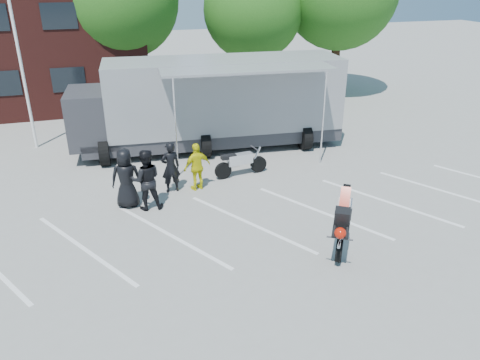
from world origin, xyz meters
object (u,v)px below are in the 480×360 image
tree_mid (253,10)px  spectator_hivis (197,167)px  parked_motorcycle (241,175)px  spectator_leather_c (146,180)px  stunt_bike_rider (340,249)px  spectator_leather_b (171,167)px  spectator_leather_a (126,178)px  transporter_truck (214,147)px  flagpole (21,24)px

tree_mid → spectator_hivis: (-5.76, -11.19, -4.10)m
tree_mid → parked_motorcycle: tree_mid is taller
tree_mid → spectator_leather_c: bearing=-122.1°
parked_motorcycle → spectator_hivis: (-1.79, -0.70, 0.85)m
stunt_bike_rider → spectator_hivis: size_ratio=1.23×
stunt_bike_rider → spectator_leather_b: size_ratio=1.16×
stunt_bike_rider → tree_mid: bearing=113.1°
parked_motorcycle → spectator_hivis: size_ratio=1.25×
spectator_leather_c → spectator_hivis: bearing=-149.1°
stunt_bike_rider → spectator_leather_a: bearing=174.1°
transporter_truck → spectator_leather_b: bearing=-117.9°
tree_mid → parked_motorcycle: 12.26m
flagpole → tree_mid: (11.24, 5.00, -0.11)m
stunt_bike_rider → spectator_hivis: (-2.91, 4.90, 0.85)m
spectator_leather_c → tree_mid: bearing=-117.7°
transporter_truck → spectator_leather_b: transporter_truck is taller
flagpole → stunt_bike_rider: size_ratio=3.85×
tree_mid → spectator_hivis: size_ratio=4.54×
tree_mid → transporter_truck: 9.69m
transporter_truck → spectator_leather_a: spectator_leather_a is taller
spectator_leather_b → parked_motorcycle: bearing=-173.4°
flagpole → transporter_truck: (7.07, -2.22, -5.05)m
transporter_truck → spectator_hivis: bearing=-107.0°
tree_mid → parked_motorcycle: (-3.96, -10.49, -4.94)m
tree_mid → spectator_leather_b: 13.55m
spectator_leather_a → spectator_leather_c: size_ratio=0.98×
stunt_bike_rider → parked_motorcycle: bearing=134.4°
spectator_leather_c → parked_motorcycle: bearing=-151.7°
spectator_leather_b → spectator_leather_c: bearing=41.3°
stunt_bike_rider → spectator_hivis: 5.76m
tree_mid → spectator_leather_c: 14.82m
transporter_truck → spectator_leather_c: (-3.41, -4.89, 1.00)m
parked_motorcycle → spectator_leather_c: 4.10m
spectator_leather_b → spectator_hivis: (0.90, -0.10, -0.05)m
flagpole → parked_motorcycle: flagpole is taller
flagpole → spectator_leather_a: 8.47m
parked_motorcycle → spectator_leather_b: (-2.69, -0.60, 0.90)m
flagpole → spectator_hivis: 9.28m
spectator_leather_a → spectator_hivis: 2.49m
stunt_bike_rider → spectator_leather_a: 6.93m
spectator_hivis → parked_motorcycle: bearing=-175.3°
spectator_leather_b → spectator_hivis: bearing=167.8°
tree_mid → spectator_leather_b: size_ratio=4.28×
flagpole → spectator_leather_c: 8.96m
transporter_truck → stunt_bike_rider: bearing=-76.8°
stunt_bike_rider → spectator_leather_a: spectator_leather_a is taller
transporter_truck → spectator_hivis: 4.36m
spectator_leather_a → tree_mid: bearing=-116.0°
flagpole → spectator_leather_b: bearing=-53.0°
flagpole → spectator_hivis: size_ratio=4.73×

